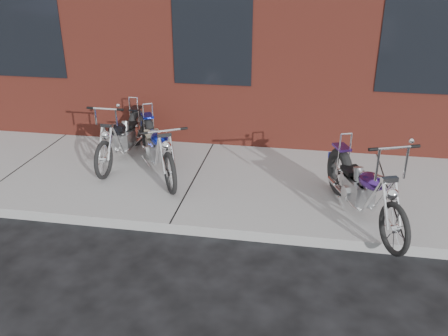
# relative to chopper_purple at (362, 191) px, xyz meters

# --- Properties ---
(ground) EXTENTS (120.00, 120.00, 0.00)m
(ground) POSITION_rel_chopper_purple_xyz_m (-2.49, -0.61, -0.56)
(ground) COLOR black
(ground) RESTS_ON ground
(sidewalk) EXTENTS (22.00, 3.00, 0.15)m
(sidewalk) POSITION_rel_chopper_purple_xyz_m (-2.49, 0.89, -0.48)
(sidewalk) COLOR #9B9A98
(sidewalk) RESTS_ON ground
(chopper_purple) EXTENTS (0.92, 2.15, 1.27)m
(chopper_purple) POSITION_rel_chopper_purple_xyz_m (0.00, 0.00, 0.00)
(chopper_purple) COLOR black
(chopper_purple) RESTS_ON sidewalk
(chopper_blue) EXTENTS (1.20, 2.00, 0.98)m
(chopper_blue) POSITION_rel_chopper_purple_xyz_m (-3.13, 1.01, -0.00)
(chopper_blue) COLOR black
(chopper_blue) RESTS_ON sidewalk
(chopper_third) EXTENTS (0.53, 2.16, 1.10)m
(chopper_third) POSITION_rel_chopper_purple_xyz_m (-3.89, 1.42, -0.02)
(chopper_third) COLOR black
(chopper_third) RESTS_ON sidewalk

